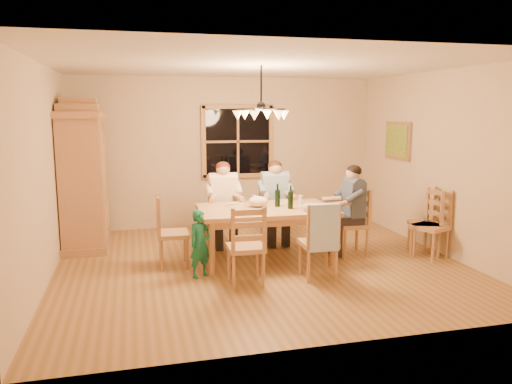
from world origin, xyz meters
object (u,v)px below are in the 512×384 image
object	(u,v)px
armoire	(84,179)
adult_woman	(223,193)
adult_slate_man	(352,199)
wine_bottle_b	(291,197)
wine_bottle_a	(278,195)
chair_far_right	(275,224)
chair_spare_front	(429,237)
chair_near_right	(318,255)
chair_far_left	(224,227)
chair_near_left	(246,259)
chair_end_left	(173,245)
chair_spare_back	(424,235)
adult_plaid_man	(275,191)
dining_table	(266,215)
chair_end_right	(351,234)
chandelier	(261,113)
child	(200,244)

from	to	relation	value
armoire	adult_woman	bearing A→B (deg)	-14.37
adult_slate_man	wine_bottle_b	distance (m)	0.99
wine_bottle_a	adult_woman	bearing A→B (deg)	126.57
chair_far_right	chair_spare_front	size ratio (longest dim) A/B	1.00
chair_near_right	chair_far_right	bearing A→B (deg)	93.37
chair_near_right	chair_spare_front	distance (m)	1.94
chair_far_left	chair_near_right	size ratio (longest dim) A/B	1.00
chair_near_left	chair_end_left	distance (m)	1.21
chair_end_left	wine_bottle_a	world-z (taller)	wine_bottle_a
armoire	wine_bottle_b	distance (m)	3.26
adult_woman	chair_spare_back	distance (m)	3.07
chair_near_left	chair_near_right	size ratio (longest dim) A/B	1.00
adult_plaid_man	chair_end_left	bearing A→B (deg)	27.98
chair_near_right	chair_spare_back	bearing A→B (deg)	18.92
dining_table	chair_far_right	xyz separation A→B (m)	(0.39, 0.87, -0.36)
chair_end_left	wine_bottle_a	size ratio (longest dim) A/B	3.00
chair_near_left	chair_end_right	world-z (taller)	same
chair_end_left	chair_spare_back	bearing A→B (deg)	86.22
chair_far_left	armoire	bearing A→B (deg)	-12.90
chandelier	chair_far_left	xyz separation A→B (m)	(-0.33, 1.06, -1.77)
adult_plaid_man	wine_bottle_a	xyz separation A→B (m)	(-0.20, -0.83, 0.08)
wine_bottle_b	adult_woman	bearing A→B (deg)	126.02
adult_woman	wine_bottle_a	distance (m)	1.06
dining_table	chair_near_left	size ratio (longest dim) A/B	1.92
adult_woman	chair_spare_front	xyz separation A→B (m)	(2.78, -1.34, -0.54)
chair_far_right	chair_end_right	world-z (taller)	same
dining_table	adult_slate_man	world-z (taller)	adult_slate_man
chandelier	wine_bottle_b	xyz separation A→B (m)	(0.43, 0.02, -1.15)
child	wine_bottle_b	bearing A→B (deg)	-14.90
chair_near_left	wine_bottle_a	xyz separation A→B (m)	(0.67, 0.92, 0.62)
chair_end_right	chair_spare_back	xyz separation A→B (m)	(1.04, -0.27, 0.00)
chair_far_left	chair_far_right	xyz separation A→B (m)	(0.83, -0.02, 0.00)
chandelier	adult_woman	size ratio (longest dim) A/B	0.88
adult_plaid_man	chair_spare_front	bearing A→B (deg)	147.38
chair_far_right	adult_slate_man	size ratio (longest dim) A/B	1.13
adult_woman	adult_plaid_man	bearing A→B (deg)	180.00
adult_woman	chair_spare_back	bearing A→B (deg)	158.20
adult_plaid_man	adult_slate_man	size ratio (longest dim) A/B	1.00
chair_near_left	chair_spare_back	size ratio (longest dim) A/B	1.00
chair_end_right	wine_bottle_a	bearing A→B (deg)	87.34
adult_slate_man	wine_bottle_a	xyz separation A→B (m)	(-1.11, 0.08, 0.08)
adult_woman	dining_table	bearing A→B (deg)	117.90
dining_table	chair_spare_back	xyz separation A→B (m)	(2.34, -0.30, -0.36)
adult_plaid_man	chair_far_right	bearing A→B (deg)	-178.53
chair_spare_front	chair_spare_back	world-z (taller)	same
chair_far_right	child	xyz separation A→B (m)	(-1.39, -1.37, 0.14)
chandelier	chair_far_right	distance (m)	2.12
chair_far_right	chair_near_left	distance (m)	1.95
chandelier	chair_near_right	distance (m)	2.00
dining_table	chair_near_right	distance (m)	1.06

